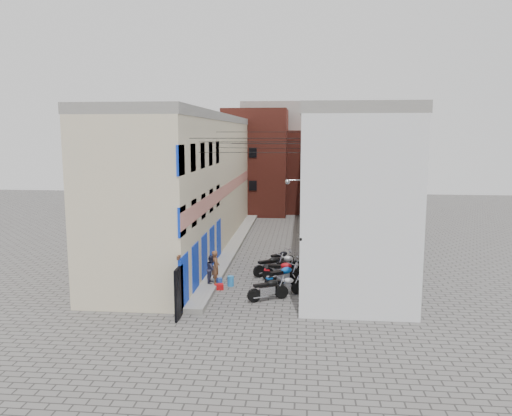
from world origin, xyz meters
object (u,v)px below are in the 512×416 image
(motorcycle_b, at_px, (285,284))
(person_b, at_px, (212,269))
(water_jug_far, at_px, (231,281))
(red_crate, at_px, (219,287))
(water_jug_near, at_px, (219,283))
(motorcycle_e, at_px, (270,264))
(motorcycle_d, at_px, (282,270))
(motorcycle_c, at_px, (283,275))
(person_a, at_px, (216,267))
(motorcycle_g, at_px, (281,258))
(motorcycle_a, at_px, (268,288))
(motorcycle_f, at_px, (285,262))

(motorcycle_b, xyz_separation_m, person_b, (-3.71, 0.78, 0.45))
(water_jug_far, bearing_deg, red_crate, -128.99)
(water_jug_near, bearing_deg, motorcycle_e, 45.06)
(motorcycle_d, bearing_deg, motorcycle_c, 8.20)
(motorcycle_d, bearing_deg, water_jug_far, -62.85)
(person_a, xyz_separation_m, red_crate, (0.18, -0.22, -0.95))
(motorcycle_g, bearing_deg, motorcycle_e, -56.99)
(motorcycle_a, distance_m, motorcycle_e, 4.16)
(motorcycle_g, bearing_deg, red_crate, -73.90)
(water_jug_far, bearing_deg, motorcycle_f, 48.96)
(person_a, relative_size, water_jug_far, 3.24)
(motorcycle_d, height_order, person_b, person_b)
(motorcycle_g, xyz_separation_m, water_jug_far, (-2.37, -3.93, -0.30))
(motorcycle_a, bearing_deg, motorcycle_c, 137.20)
(red_crate, bearing_deg, water_jug_far, 51.01)
(motorcycle_c, xyz_separation_m, motorcycle_g, (-0.28, 3.88, -0.07))
(motorcycle_b, bearing_deg, motorcycle_d, 174.15)
(motorcycle_e, height_order, person_a, person_a)
(water_jug_near, bearing_deg, person_a, -143.09)
(motorcycle_e, distance_m, water_jug_far, 2.86)
(motorcycle_d, height_order, red_crate, motorcycle_d)
(water_jug_near, bearing_deg, motorcycle_g, 55.41)
(motorcycle_c, relative_size, person_b, 1.53)
(motorcycle_f, bearing_deg, motorcycle_a, -10.09)
(motorcycle_e, relative_size, water_jug_far, 4.09)
(motorcycle_d, bearing_deg, red_crate, -56.91)
(person_a, bearing_deg, motorcycle_e, -56.73)
(motorcycle_b, xyz_separation_m, water_jug_far, (-2.80, 1.09, -0.25))
(motorcycle_a, xyz_separation_m, motorcycle_g, (0.31, 5.96, -0.03))
(motorcycle_g, distance_m, red_crate, 5.40)
(water_jug_far, distance_m, red_crate, 0.81)
(motorcycle_a, xyz_separation_m, motorcycle_f, (0.58, 5.06, -0.04))
(motorcycle_c, height_order, motorcycle_d, motorcycle_c)
(motorcycle_a, distance_m, person_b, 3.45)
(person_b, relative_size, red_crate, 3.18)
(water_jug_far, bearing_deg, motorcycle_a, -44.58)
(motorcycle_c, height_order, person_b, person_b)
(motorcycle_f, bearing_deg, water_jug_far, -44.61)
(motorcycle_a, height_order, motorcycle_c, motorcycle_c)
(motorcycle_a, height_order, water_jug_near, motorcycle_a)
(motorcycle_a, relative_size, red_crate, 4.60)
(red_crate, bearing_deg, motorcycle_e, 49.15)
(motorcycle_c, relative_size, water_jug_far, 4.16)
(motorcycle_e, bearing_deg, person_b, -85.85)
(motorcycle_a, bearing_deg, motorcycle_e, 155.75)
(red_crate, bearing_deg, motorcycle_b, -8.09)
(motorcycle_a, distance_m, water_jug_far, 2.91)
(motorcycle_f, bearing_deg, person_b, -50.34)
(motorcycle_g, relative_size, water_jug_far, 3.70)
(motorcycle_g, bearing_deg, motorcycle_a, -44.62)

